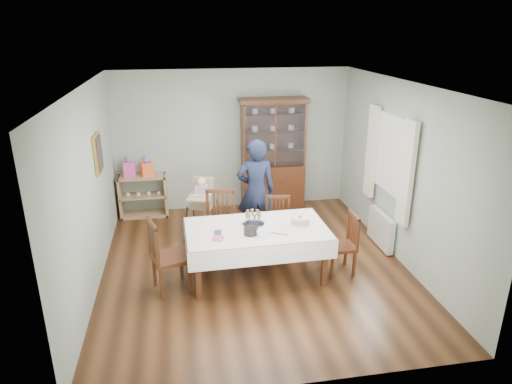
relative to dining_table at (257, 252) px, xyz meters
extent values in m
plane|color=#593319|center=(0.02, 0.30, -0.38)|extent=(5.00, 5.00, 0.00)
plane|color=#9EAA99|center=(0.02, 2.80, 0.97)|extent=(4.50, 0.00, 4.50)
plane|color=#9EAA99|center=(-2.23, 0.30, 0.97)|extent=(0.00, 5.00, 5.00)
plane|color=#9EAA99|center=(2.27, 0.30, 0.97)|extent=(0.00, 5.00, 5.00)
plane|color=white|center=(0.02, 0.30, 2.32)|extent=(5.00, 5.00, 0.00)
cube|color=#4D2613|center=(0.00, 0.00, 0.34)|extent=(1.92, 1.09, 0.06)
cube|color=white|center=(0.00, 0.00, 0.37)|extent=(2.02, 1.19, 0.01)
cube|color=#4D2613|center=(0.77, 2.56, 0.07)|extent=(1.20, 0.45, 0.90)
cube|color=white|center=(0.77, 2.37, 1.12)|extent=(1.12, 0.01, 1.16)
cube|color=#4D2613|center=(0.77, 2.56, 1.76)|extent=(1.30, 0.48, 0.07)
cube|color=tan|center=(-1.73, 2.58, -0.36)|extent=(0.90, 0.38, 0.04)
cube|color=tan|center=(-1.73, 2.58, 0.02)|extent=(0.90, 0.38, 0.03)
cube|color=tan|center=(-1.73, 2.58, 0.40)|extent=(0.90, 0.38, 0.04)
cube|color=tan|center=(-2.15, 2.58, 0.02)|extent=(0.04, 0.38, 0.80)
cube|color=tan|center=(-1.31, 2.58, 0.02)|extent=(0.04, 0.38, 0.80)
cube|color=gold|center=(-2.20, 1.10, 1.27)|extent=(0.04, 0.48, 0.58)
cube|color=white|center=(2.24, 0.60, 1.17)|extent=(0.04, 1.02, 1.22)
cube|color=silver|center=(2.18, -0.02, 1.07)|extent=(0.07, 0.30, 1.55)
cube|color=silver|center=(2.18, 1.22, 1.07)|extent=(0.07, 0.30, 1.55)
cube|color=white|center=(2.18, 0.60, -0.08)|extent=(0.10, 0.80, 0.55)
cube|color=#4D2613|center=(-0.47, 0.61, 0.10)|extent=(0.56, 0.56, 0.05)
cube|color=#4D2613|center=(-0.43, 0.82, 0.40)|extent=(0.46, 0.13, 0.56)
cube|color=#4D2613|center=(0.45, 0.64, 0.03)|extent=(0.48, 0.48, 0.05)
cube|color=#4D2613|center=(0.48, 0.82, 0.29)|extent=(0.39, 0.11, 0.49)
cube|color=#4D2613|center=(-1.21, -0.16, 0.10)|extent=(0.58, 0.58, 0.05)
cube|color=#4D2613|center=(-1.42, -0.22, 0.39)|extent=(0.16, 0.45, 0.56)
cube|color=#4D2613|center=(1.22, -0.10, 0.03)|extent=(0.42, 0.42, 0.05)
cube|color=#4D2613|center=(1.40, -0.09, 0.28)|extent=(0.05, 0.39, 0.48)
imported|color=#151B30|center=(0.20, 1.20, 0.49)|extent=(0.65, 0.44, 1.74)
cube|color=tan|center=(-0.68, 1.40, 0.31)|extent=(0.44, 0.42, 0.25)
cube|color=tan|center=(-0.68, 1.40, 0.52)|extent=(0.36, 0.18, 0.29)
cube|color=tan|center=(-0.68, 1.40, 0.39)|extent=(0.41, 0.28, 0.03)
cube|color=#BEAED4|center=(-0.68, 1.40, 0.48)|extent=(0.23, 0.20, 0.19)
sphere|color=beige|center=(-0.68, 1.40, 0.62)|extent=(0.16, 0.16, 0.16)
cylinder|color=silver|center=(-0.03, 0.12, 0.38)|extent=(0.32, 0.32, 0.01)
torus|color=silver|center=(-0.03, 0.12, 0.39)|extent=(0.33, 0.33, 0.01)
cylinder|color=white|center=(0.64, 0.02, 0.38)|extent=(0.29, 0.29, 0.02)
cylinder|color=brown|center=(0.64, 0.02, 0.44)|extent=(0.25, 0.25, 0.09)
cylinder|color=silver|center=(0.64, 0.02, 0.48)|extent=(0.25, 0.25, 0.01)
cylinder|color=#F24C4C|center=(0.64, 0.02, 0.53)|extent=(0.01, 0.01, 0.07)
sphere|color=yellow|center=(0.64, 0.02, 0.57)|extent=(0.02, 0.02, 0.02)
cylinder|color=black|center=(-0.11, -0.18, 0.42)|extent=(0.22, 0.22, 0.09)
cylinder|color=white|center=(0.05, -0.25, 0.42)|extent=(0.21, 0.21, 0.08)
cube|color=#DB50A0|center=(-0.57, -0.26, 0.39)|extent=(0.18, 0.18, 0.02)
cube|color=silver|center=(0.28, -0.26, 0.38)|extent=(0.23, 0.14, 0.01)
cube|color=#DB50A0|center=(-1.94, 2.56, 0.56)|extent=(0.21, 0.14, 0.29)
sphere|color=#E533B2|center=(-1.94, 2.56, 0.75)|extent=(0.11, 0.11, 0.11)
cube|color=#FF5F28|center=(-1.63, 2.56, 0.54)|extent=(0.24, 0.20, 0.26)
sphere|color=#E533B2|center=(-1.63, 2.56, 0.72)|extent=(0.12, 0.12, 0.12)
camera|label=1|loc=(-1.00, -5.76, 3.06)|focal=32.00mm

